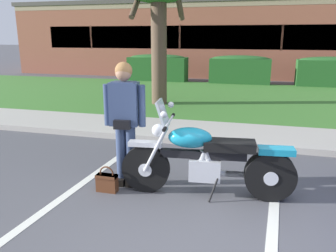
# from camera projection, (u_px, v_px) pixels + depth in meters

# --- Properties ---
(ground_plane) EXTENTS (140.00, 140.00, 0.00)m
(ground_plane) POSITION_uv_depth(u_px,v_px,m) (222.00, 249.00, 3.34)
(ground_plane) COLOR #4C4C51
(curb_strip) EXTENTS (60.00, 0.20, 0.12)m
(curb_strip) POSITION_uv_depth(u_px,v_px,m) (241.00, 145.00, 6.34)
(curb_strip) COLOR #ADA89E
(curb_strip) RESTS_ON ground
(concrete_walk) EXTENTS (60.00, 1.50, 0.08)m
(concrete_walk) POSITION_uv_depth(u_px,v_px,m) (244.00, 134.00, 7.14)
(concrete_walk) COLOR #ADA89E
(concrete_walk) RESTS_ON ground
(grass_lawn) EXTENTS (60.00, 7.13, 0.06)m
(grass_lawn) POSITION_uv_depth(u_px,v_px,m) (250.00, 99.00, 11.17)
(grass_lawn) COLOR #3D752D
(grass_lawn) RESTS_ON ground
(stall_stripe_0) EXTENTS (0.38, 4.40, 0.01)m
(stall_stripe_0) POSITION_uv_depth(u_px,v_px,m) (44.00, 211.00, 4.07)
(stall_stripe_0) COLOR silver
(stall_stripe_0) RESTS_ON ground
(stall_stripe_1) EXTENTS (0.38, 4.40, 0.01)m
(stall_stripe_1) POSITION_uv_depth(u_px,v_px,m) (272.00, 244.00, 3.41)
(stall_stripe_1) COLOR silver
(stall_stripe_1) RESTS_ON ground
(motorcycle) EXTENTS (2.24, 0.82, 1.26)m
(motorcycle) POSITION_uv_depth(u_px,v_px,m) (213.00, 160.00, 4.35)
(motorcycle) COLOR black
(motorcycle) RESTS_ON ground
(rider_person) EXTENTS (0.57, 0.32, 1.70)m
(rider_person) POSITION_uv_depth(u_px,v_px,m) (125.00, 115.00, 4.57)
(rider_person) COLOR black
(rider_person) RESTS_ON ground
(handbag) EXTENTS (0.28, 0.13, 0.36)m
(handbag) POSITION_uv_depth(u_px,v_px,m) (107.00, 181.00, 4.55)
(handbag) COLOR #562D19
(handbag) RESTS_ON ground
(hedge_left) EXTENTS (2.68, 0.90, 1.24)m
(hedge_left) POSITION_uv_depth(u_px,v_px,m) (158.00, 67.00, 15.56)
(hedge_left) COLOR #235623
(hedge_left) RESTS_ON ground
(hedge_center_left) EXTENTS (2.56, 0.90, 1.24)m
(hedge_center_left) POSITION_uv_depth(u_px,v_px,m) (240.00, 69.00, 14.62)
(hedge_center_left) COLOR #235623
(hedge_center_left) RESTS_ON ground
(hedge_center_right) EXTENTS (2.83, 0.90, 1.24)m
(hedge_center_right) POSITION_uv_depth(u_px,v_px,m) (333.00, 71.00, 13.69)
(hedge_center_right) COLOR #235623
(hedge_center_right) RESTS_ON ground
(brick_building) EXTENTS (28.20, 10.74, 3.80)m
(brick_building) POSITION_uv_depth(u_px,v_px,m) (277.00, 38.00, 20.27)
(brick_building) COLOR #93513D
(brick_building) RESTS_ON ground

